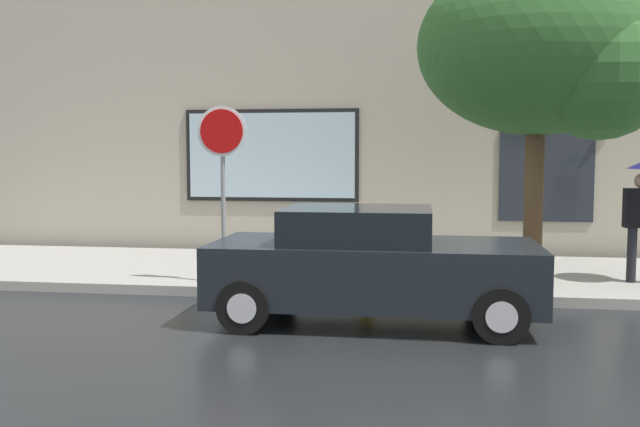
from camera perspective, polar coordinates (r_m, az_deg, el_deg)
The scene contains 7 objects.
ground_plane at distance 9.04m, azimuth 9.23°, elevation -8.70°, with size 60.00×60.00×0.00m, color black.
sidewalk at distance 11.96m, azimuth 9.06°, elevation -5.00°, with size 20.00×4.00×0.15m, color #A3A099.
building_facade at distance 14.35m, azimuth 9.04°, elevation 10.28°, with size 20.00×0.67×7.00m.
parked_car at distance 8.79m, azimuth 4.24°, elevation -4.27°, with size 4.06×1.88×1.45m.
fire_hydrant at distance 10.55m, azimuth 3.82°, elevation -3.90°, with size 0.30×0.44×0.73m.
street_tree at distance 10.86m, azimuth 18.40°, elevation 12.57°, with size 3.52×2.99×4.89m.
stop_sign at distance 10.58m, azimuth -8.05°, elevation 4.50°, with size 0.76×0.10×2.69m.
Camera 1 is at (-0.14, -8.79, 2.11)m, focal length 38.88 mm.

